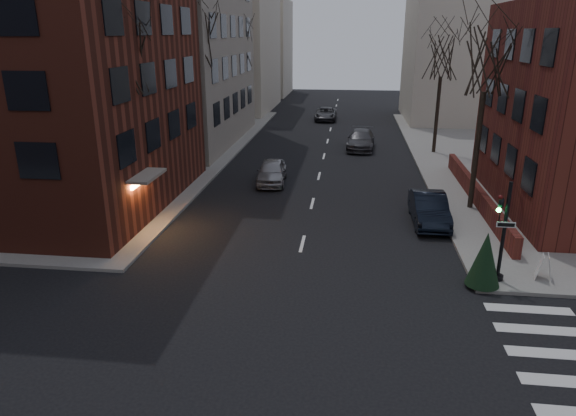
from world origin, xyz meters
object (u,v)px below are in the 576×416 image
object	(u,v)px
streetlamp_near	(191,117)
car_lane_far	(326,114)
parked_sedan	(429,209)
evergreen_shrub	(485,259)
tree_right_a	(488,60)
traffic_signal	(501,238)
streetlamp_far	(250,86)
tree_left_b	(196,39)
car_lane_gray	(361,140)
tree_left_a	(122,52)
tree_left_c	(239,47)
car_lane_silver	(272,172)
tree_right_b	(442,57)
sandwich_board	(544,267)

from	to	relation	value
streetlamp_near	car_lane_far	distance (m)	26.96
parked_sedan	evergreen_shrub	distance (m)	7.13
tree_right_a	traffic_signal	bearing A→B (deg)	-95.47
streetlamp_far	tree_left_b	bearing A→B (deg)	-92.15
tree_left_b	streetlamp_near	bearing A→B (deg)	-81.47
traffic_signal	car_lane_gray	distance (m)	24.62
traffic_signal	tree_left_a	xyz separation A→B (m)	(-16.74, 5.01, 6.56)
tree_left_c	car_lane_silver	distance (m)	20.33
traffic_signal	tree_right_b	distance (m)	23.71
tree_left_a	car_lane_far	distance (m)	35.48
tree_left_b	evergreen_shrub	bearing A→B (deg)	-47.39
tree_left_b	sandwich_board	xyz separation A→B (m)	(18.61, -16.68, -8.26)
car_lane_gray	tree_left_b	bearing A→B (deg)	-145.08
car_lane_gray	car_lane_far	size ratio (longest dim) A/B	1.07
tree_right_a	streetlamp_near	distance (m)	17.87
tree_right_b	evergreen_shrub	size ratio (longest dim) A/B	4.28
traffic_signal	car_lane_far	bearing A→B (deg)	102.73
tree_right_b	parked_sedan	xyz separation A→B (m)	(-2.60, -16.47, -6.81)
car_lane_silver	tree_left_a	bearing A→B (deg)	-130.09
tree_right_a	evergreen_shrub	world-z (taller)	tree_right_a
tree_left_c	streetlamp_far	world-z (taller)	tree_left_c
tree_right_a	car_lane_far	bearing A→B (deg)	107.92
car_lane_silver	tree_left_b	bearing A→B (deg)	141.30
tree_left_a	tree_left_c	bearing A→B (deg)	90.00
tree_right_b	parked_sedan	bearing A→B (deg)	-98.97
car_lane_far	evergreen_shrub	world-z (taller)	evergreen_shrub
tree_left_b	sandwich_board	distance (m)	26.32
car_lane_far	traffic_signal	bearing A→B (deg)	-77.37
tree_right_b	car_lane_gray	distance (m)	9.05
streetlamp_far	car_lane_far	world-z (taller)	streetlamp_far
tree_left_c	streetlamp_near	bearing A→B (deg)	-88.09
tree_right_a	car_lane_silver	distance (m)	14.38
parked_sedan	streetlamp_far	bearing A→B (deg)	117.91
tree_left_c	car_lane_gray	xyz separation A→B (m)	(11.73, -6.93, -7.25)
tree_left_c	streetlamp_near	distance (m)	18.40
car_lane_gray	car_lane_far	xyz separation A→B (m)	(-3.73, 14.61, -0.08)
traffic_signal	car_lane_far	distance (m)	39.68
car_lane_silver	car_lane_far	bearing A→B (deg)	81.39
streetlamp_far	car_lane_gray	world-z (taller)	streetlamp_far
tree_left_b	sandwich_board	world-z (taller)	tree_left_b
tree_right_a	car_lane_far	distance (m)	32.05
tree_left_b	tree_right_b	world-z (taller)	tree_left_b
streetlamp_far	car_lane_gray	distance (m)	14.68
car_lane_gray	sandwich_board	world-z (taller)	car_lane_gray
streetlamp_far	sandwich_board	world-z (taller)	streetlamp_far
traffic_signal	tree_left_c	xyz separation A→B (m)	(-16.74, 31.01, 6.12)
tree_left_b	tree_right_b	size ratio (longest dim) A/B	1.18
traffic_signal	sandwich_board	xyz separation A→B (m)	(1.87, 0.33, -1.26)
tree_left_c	car_lane_silver	xyz separation A→B (m)	(5.83, -18.07, -7.27)
streetlamp_far	car_lane_far	xyz separation A→B (m)	(7.40, 5.68, -3.54)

